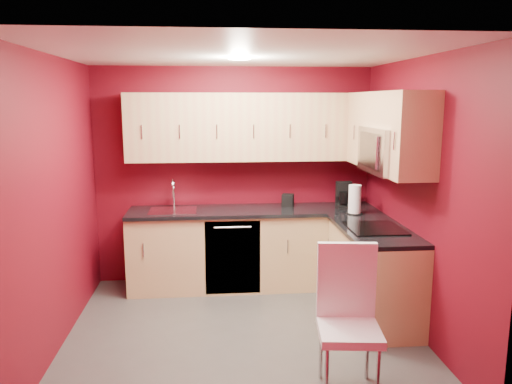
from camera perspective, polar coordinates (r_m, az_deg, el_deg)
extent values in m
plane|color=#454340|center=(4.80, -1.49, -15.77)|extent=(3.20, 3.20, 0.00)
plane|color=white|center=(4.32, -1.65, 15.51)|extent=(3.20, 3.20, 0.00)
plane|color=#5E0914|center=(5.87, -2.52, 1.90)|extent=(3.20, 0.00, 3.20)
plane|color=#5E0914|center=(2.94, 0.35, -6.69)|extent=(3.20, 0.00, 3.20)
plane|color=#5E0914|center=(4.58, -21.98, -1.26)|extent=(0.00, 3.00, 3.00)
plane|color=#5E0914|center=(4.77, 18.01, -0.57)|extent=(0.00, 3.00, 3.00)
cube|color=tan|center=(5.77, -0.31, -6.55)|extent=(2.80, 0.60, 0.87)
cube|color=tan|center=(5.10, 13.23, -9.14)|extent=(0.60, 1.30, 0.87)
cube|color=black|center=(5.64, -0.30, -2.16)|extent=(2.80, 0.63, 0.04)
cube|color=black|center=(4.95, 13.34, -4.23)|extent=(0.63, 1.27, 0.04)
cube|color=tan|center=(5.65, -0.43, 7.45)|extent=(2.80, 0.35, 0.75)
cube|color=tan|center=(5.44, 13.05, 7.07)|extent=(0.35, 0.57, 0.75)
cube|color=tan|center=(4.36, 17.80, 6.10)|extent=(0.35, 0.22, 0.75)
cube|color=tan|center=(4.81, 15.65, 9.07)|extent=(0.35, 0.76, 0.33)
cube|color=silver|center=(4.82, 15.15, 4.62)|extent=(0.40, 0.76, 0.42)
cube|color=black|center=(4.76, 13.00, 4.64)|extent=(0.02, 0.62, 0.33)
cylinder|color=silver|center=(4.54, 13.66, 4.35)|extent=(0.02, 0.02, 0.29)
cube|color=black|center=(4.91, 13.43, -4.05)|extent=(0.50, 0.55, 0.01)
cube|color=silver|center=(5.62, -9.48, -2.18)|extent=(0.52, 0.42, 0.02)
cylinder|color=silver|center=(5.79, -9.37, -0.45)|extent=(0.02, 0.02, 0.26)
torus|color=silver|center=(5.70, -9.46, 0.71)|extent=(0.02, 0.16, 0.16)
cylinder|color=silver|center=(5.64, -9.49, -0.01)|extent=(0.02, 0.02, 0.12)
cube|color=black|center=(5.47, -2.67, -7.49)|extent=(0.60, 0.02, 0.82)
cylinder|color=white|center=(4.62, -1.89, 14.99)|extent=(0.20, 0.20, 0.01)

